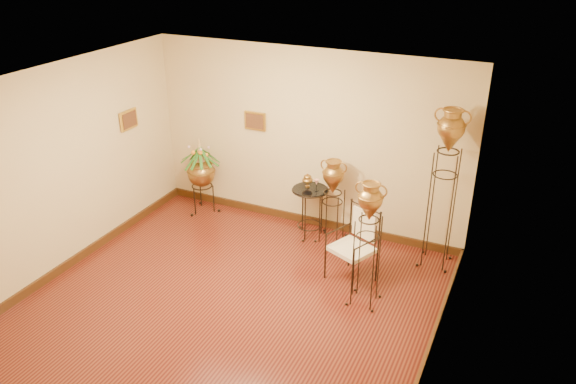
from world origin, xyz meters
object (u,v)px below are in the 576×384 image
at_px(amphora_mid, 367,244).
at_px(armchair, 352,246).
at_px(planter_urn, 201,170).
at_px(amphora_tall, 443,188).
at_px(side_table, 310,211).

height_order(amphora_mid, armchair, amphora_mid).
distance_m(amphora_mid, planter_urn, 3.48).
bearing_deg(planter_urn, amphora_tall, -0.00).
distance_m(amphora_tall, planter_urn, 3.88).
distance_m(amphora_tall, amphora_mid, 1.48).
distance_m(planter_urn, armchair, 3.05).
height_order(amphora_mid, planter_urn, amphora_mid).
xyz_separation_m(planter_urn, side_table, (1.93, 0.00, -0.33)).
relative_size(amphora_mid, planter_urn, 1.27).
distance_m(armchair, side_table, 1.34).
height_order(planter_urn, side_table, planter_urn).
bearing_deg(armchair, side_table, 161.37).
height_order(amphora_tall, side_table, amphora_tall).
xyz_separation_m(amphora_mid, side_table, (-1.30, 1.30, -0.44)).
bearing_deg(armchair, amphora_mid, -27.20).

